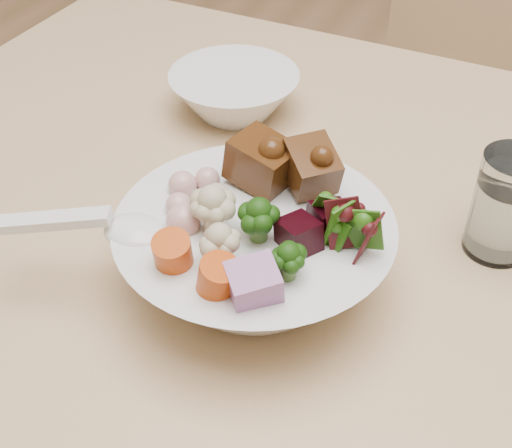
{
  "coord_description": "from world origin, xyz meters",
  "views": [
    {
      "loc": [
        -0.01,
        -0.58,
        1.2
      ],
      "look_at": [
        -0.2,
        -0.13,
        0.79
      ],
      "focal_mm": 50.0,
      "sensor_mm": 36.0,
      "label": 1
    }
  ],
  "objects_px": {
    "side_bowl": "(234,94)",
    "food_bowl": "(257,249)",
    "chair_far": "(457,136)",
    "dining_table": "(486,336)",
    "water_glass": "(505,209)"
  },
  "relations": [
    {
      "from": "chair_far",
      "to": "side_bowl",
      "type": "distance_m",
      "value": 0.58
    },
    {
      "from": "side_bowl",
      "to": "food_bowl",
      "type": "bearing_deg",
      "value": -61.34
    },
    {
      "from": "food_bowl",
      "to": "water_glass",
      "type": "distance_m",
      "value": 0.24
    },
    {
      "from": "chair_far",
      "to": "water_glass",
      "type": "relative_size",
      "value": 7.84
    },
    {
      "from": "dining_table",
      "to": "chair_far",
      "type": "distance_m",
      "value": 0.66
    },
    {
      "from": "food_bowl",
      "to": "side_bowl",
      "type": "relative_size",
      "value": 1.55
    },
    {
      "from": "side_bowl",
      "to": "water_glass",
      "type": "bearing_deg",
      "value": -20.83
    },
    {
      "from": "dining_table",
      "to": "water_glass",
      "type": "bearing_deg",
      "value": 110.44
    },
    {
      "from": "water_glass",
      "to": "side_bowl",
      "type": "xyz_separation_m",
      "value": [
        -0.35,
        0.13,
        -0.02
      ]
    },
    {
      "from": "dining_table",
      "to": "water_glass",
      "type": "height_order",
      "value": "water_glass"
    },
    {
      "from": "chair_far",
      "to": "water_glass",
      "type": "height_order",
      "value": "chair_far"
    },
    {
      "from": "chair_far",
      "to": "side_bowl",
      "type": "relative_size",
      "value": 5.24
    },
    {
      "from": "dining_table",
      "to": "food_bowl",
      "type": "xyz_separation_m",
      "value": [
        -0.21,
        -0.09,
        0.12
      ]
    },
    {
      "from": "dining_table",
      "to": "water_glass",
      "type": "xyz_separation_m",
      "value": [
        -0.02,
        0.05,
        0.12
      ]
    },
    {
      "from": "dining_table",
      "to": "chair_far",
      "type": "relative_size",
      "value": 1.85
    }
  ]
}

